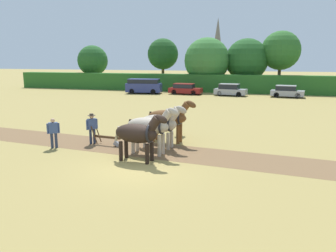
{
  "coord_description": "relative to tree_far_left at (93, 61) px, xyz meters",
  "views": [
    {
      "loc": [
        5.08,
        -12.6,
        4.58
      ],
      "look_at": [
        0.38,
        3.76,
        1.1
      ],
      "focal_mm": 35.0,
      "sensor_mm": 36.0,
      "label": 1
    }
  ],
  "objects": [
    {
      "name": "parked_car_center",
      "position": [
        29.95,
        -6.67,
        -3.65
      ],
      "size": [
        4.07,
        2.29,
        1.45
      ],
      "rotation": [
        0.0,
        0.0,
        -0.12
      ],
      "color": "#9E9EA8",
      "rests_on": "ground"
    },
    {
      "name": "plow",
      "position": [
        19.25,
        -33.59,
        -4.02
      ],
      "size": [
        1.8,
        0.5,
        1.13
      ],
      "rotation": [
        0.0,
        0.0,
        -0.1
      ],
      "color": "#4C331E",
      "rests_on": "ground"
    },
    {
      "name": "parked_car_left",
      "position": [
        17.14,
        -6.66,
        -3.66
      ],
      "size": [
        4.44,
        2.12,
        1.42
      ],
      "rotation": [
        0.0,
        0.0,
        -0.08
      ],
      "color": "maroon",
      "rests_on": "ground"
    },
    {
      "name": "parked_van",
      "position": [
        11.51,
        -7.14,
        -3.33
      ],
      "size": [
        4.92,
        2.53,
        1.97
      ],
      "rotation": [
        0.0,
        0.0,
        0.12
      ],
      "color": "navy",
      "rests_on": "ground"
    },
    {
      "name": "farmer_onlooker_left",
      "position": [
        16.67,
        -34.86,
        -3.44
      ],
      "size": [
        0.53,
        0.44,
        1.58
      ],
      "rotation": [
        0.0,
        0.0,
        -0.92
      ],
      "color": "#28334C",
      "rests_on": "ground"
    },
    {
      "name": "farmer_at_plow",
      "position": [
        18.17,
        -33.5,
        -3.36
      ],
      "size": [
        0.46,
        0.53,
        1.69
      ],
      "rotation": [
        0.0,
        0.0,
        -0.68
      ],
      "color": "#28334C",
      "rests_on": "ground"
    },
    {
      "name": "tree_center_left",
      "position": [
        18.98,
        -0.49,
        0.05
      ],
      "size": [
        6.63,
        6.63,
        7.72
      ],
      "color": "brown",
      "rests_on": "ground"
    },
    {
      "name": "hedgerow",
      "position": [
        21.93,
        -2.88,
        -3.11
      ],
      "size": [
        65.29,
        1.84,
        2.48
      ],
      "primitive_type": "cube",
      "color": "#286023",
      "rests_on": "ground"
    },
    {
      "name": "draft_horse_lead_right",
      "position": [
        21.86,
        -34.47,
        -2.96
      ],
      "size": [
        2.86,
        1.06,
        2.43
      ],
      "rotation": [
        0.0,
        0.0,
        -0.1
      ],
      "color": "#B2A38E",
      "rests_on": "ground"
    },
    {
      "name": "tree_left",
      "position": [
        11.71,
        1.12,
        1.01
      ],
      "size": [
        4.8,
        4.8,
        7.79
      ],
      "color": "brown",
      "rests_on": "ground"
    },
    {
      "name": "church_spire",
      "position": [
        15.57,
        35.84,
        3.38
      ],
      "size": [
        2.27,
        2.27,
        14.77
      ],
      "color": "gray",
      "rests_on": "ground"
    },
    {
      "name": "tree_far_left",
      "position": [
        0.0,
        0.0,
        0.0
      ],
      "size": [
        4.91,
        4.91,
        6.82
      ],
      "color": "brown",
      "rests_on": "ground"
    },
    {
      "name": "ground_plane",
      "position": [
        21.93,
        -36.59,
        -4.35
      ],
      "size": [
        240.0,
        240.0,
        0.0
      ],
      "primitive_type": "plane",
      "color": "#998447"
    },
    {
      "name": "tree_center_right",
      "position": [
        29.26,
        1.0,
        1.43
      ],
      "size": [
        5.49,
        5.49,
        8.54
      ],
      "color": "#423323",
      "rests_on": "ground"
    },
    {
      "name": "draft_horse_lead_left",
      "position": [
        21.73,
        -35.73,
        -3.05
      ],
      "size": [
        2.72,
        1.11,
        2.31
      ],
      "rotation": [
        0.0,
        0.0,
        -0.1
      ],
      "color": "black",
      "rests_on": "ground"
    },
    {
      "name": "draft_horse_trail_left",
      "position": [
        21.98,
        -33.22,
        -3.05
      ],
      "size": [
        2.76,
        1.15,
        2.36
      ],
      "rotation": [
        0.0,
        0.0,
        -0.1
      ],
      "color": "#B2A38E",
      "rests_on": "ground"
    },
    {
      "name": "tree_center",
      "position": [
        24.61,
        0.81,
        0.13
      ],
      "size": [
        6.19,
        6.19,
        7.57
      ],
      "color": "#4C3823",
      "rests_on": "ground"
    },
    {
      "name": "parked_car_center_left",
      "position": [
        23.09,
        -6.81,
        -3.62
      ],
      "size": [
        4.2,
        2.34,
        1.51
      ],
      "rotation": [
        0.0,
        0.0,
        -0.15
      ],
      "color": "#9E9EA8",
      "rests_on": "ground"
    },
    {
      "name": "plowed_furrow_strip",
      "position": [
        16.79,
        -33.35,
        -4.35
      ],
      "size": [
        33.69,
        6.01,
        0.01
      ],
      "primitive_type": "cube",
      "rotation": [
        0.0,
        0.0,
        -0.1
      ],
      "color": "brown",
      "rests_on": "ground"
    },
    {
      "name": "farmer_beside_team",
      "position": [
        22.24,
        -30.08,
        -3.37
      ],
      "size": [
        0.61,
        0.42,
        1.69
      ],
      "rotation": [
        0.0,
        0.0,
        -1.13
      ],
      "color": "#38332D",
      "rests_on": "ground"
    },
    {
      "name": "draft_horse_trail_right",
      "position": [
        22.11,
        -31.96,
        -2.95
      ],
      "size": [
        2.97,
        1.06,
        2.48
      ],
      "rotation": [
        0.0,
        0.0,
        -0.1
      ],
      "color": "brown",
      "rests_on": "ground"
    }
  ]
}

